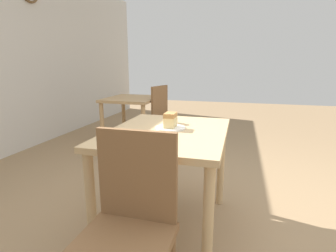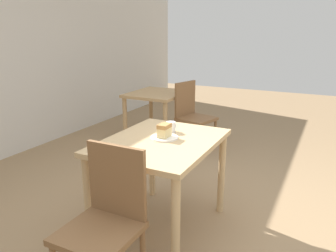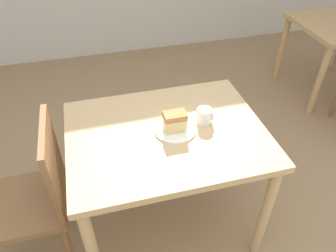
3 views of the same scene
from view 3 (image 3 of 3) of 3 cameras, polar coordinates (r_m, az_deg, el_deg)
dining_table_near at (r=1.80m, az=-0.26°, el=-3.68°), size 1.04×0.81×0.77m
chair_near_window at (r=1.92m, az=-21.89°, el=-10.93°), size 0.44×0.44×0.92m
plate at (r=1.72m, az=1.25°, el=-0.68°), size 0.22×0.22×0.01m
cake_slice at (r=1.68m, az=1.21°, el=0.82°), size 0.11×0.08×0.10m
coffee_mug at (r=1.77m, az=6.43°, el=1.76°), size 0.09×0.08×0.09m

